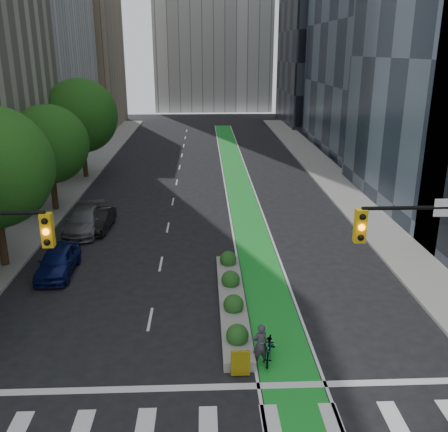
{
  "coord_description": "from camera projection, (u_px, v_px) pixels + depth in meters",
  "views": [
    {
      "loc": [
        -0.03,
        -13.59,
        11.34
      ],
      "look_at": [
        1.0,
        11.31,
        3.0
      ],
      "focal_mm": 40.0,
      "sensor_mm": 36.0,
      "label": 1
    }
  ],
  "objects": [
    {
      "name": "tree_midfar",
      "position": [
        49.0,
        144.0,
        35.32
      ],
      "size": [
        5.6,
        5.6,
        7.76
      ],
      "color": "black",
      "rests_on": "ground"
    },
    {
      "name": "bike_lane_paint",
      "position": [
        238.0,
        182.0,
        45.02
      ],
      "size": [
        2.2,
        70.0,
        0.01
      ],
      "primitive_type": "cube",
      "color": "green",
      "rests_on": "ground"
    },
    {
      "name": "sidewalk_left",
      "position": [
        57.0,
        198.0,
        39.68
      ],
      "size": [
        3.6,
        90.0,
        0.15
      ],
      "primitive_type": "cube",
      "color": "gray",
      "rests_on": "ground"
    },
    {
      "name": "parked_car_left_mid",
      "position": [
        99.0,
        220.0,
        32.89
      ],
      "size": [
        1.66,
        4.2,
        1.36
      ],
      "primitive_type": "imported",
      "rotation": [
        0.0,
        0.0,
        -0.05
      ],
      "color": "black",
      "rests_on": "ground"
    },
    {
      "name": "building_dark_end",
      "position": [
        331.0,
        31.0,
        77.25
      ],
      "size": [
        14.0,
        18.0,
        28.0
      ],
      "primitive_type": "cube",
      "color": "black",
      "rests_on": "ground"
    },
    {
      "name": "median_planter",
      "position": [
        232.0,
        299.0,
        23.07
      ],
      "size": [
        1.2,
        10.26,
        1.1
      ],
      "color": "gray",
      "rests_on": "ground"
    },
    {
      "name": "parked_car_left_near",
      "position": [
        58.0,
        261.0,
        26.31
      ],
      "size": [
        1.78,
        4.33,
        1.47
      ],
      "primitive_type": "imported",
      "rotation": [
        0.0,
        0.0,
        0.01
      ],
      "color": "#0D1550",
      "rests_on": "ground"
    },
    {
      "name": "parked_car_left_far",
      "position": [
        84.0,
        221.0,
        32.48
      ],
      "size": [
        2.08,
        5.12,
        1.48
      ],
      "primitive_type": "imported",
      "rotation": [
        0.0,
        0.0,
        0.0
      ],
      "color": "#56575B",
      "rests_on": "ground"
    },
    {
      "name": "cyclist",
      "position": [
        260.0,
        344.0,
        18.71
      ],
      "size": [
        0.7,
        0.56,
        1.66
      ],
      "primitive_type": "imported",
      "rotation": [
        0.0,
        0.0,
        3.44
      ],
      "color": "#39333D",
      "rests_on": "ground"
    },
    {
      "name": "tree_far",
      "position": [
        81.0,
        116.0,
        44.56
      ],
      "size": [
        6.6,
        6.6,
        9.0
      ],
      "color": "black",
      "rests_on": "ground"
    },
    {
      "name": "ground",
      "position": [
        208.0,
        411.0,
        16.47
      ],
      "size": [
        160.0,
        160.0,
        0.0
      ],
      "primitive_type": "plane",
      "color": "black",
      "rests_on": "ground"
    },
    {
      "name": "sidewalk_right",
      "position": [
        349.0,
        195.0,
        40.6
      ],
      "size": [
        3.6,
        90.0,
        0.15
      ],
      "primitive_type": "cube",
      "color": "gray",
      "rests_on": "ground"
    },
    {
      "name": "building_tan_far",
      "position": [
        68.0,
        38.0,
        74.11
      ],
      "size": [
        14.0,
        16.0,
        26.0
      ],
      "primitive_type": "cube",
      "color": "tan",
      "rests_on": "ground"
    },
    {
      "name": "bicycle",
      "position": [
        269.0,
        347.0,
        19.13
      ],
      "size": [
        0.98,
        1.92,
        0.96
      ],
      "primitive_type": "imported",
      "rotation": [
        0.0,
        0.0,
        -0.19
      ],
      "color": "gray",
      "rests_on": "ground"
    }
  ]
}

